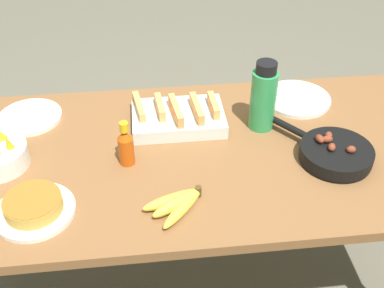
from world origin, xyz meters
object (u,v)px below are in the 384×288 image
hot_sauce_bottle (126,146)px  skillet (334,153)px  water_bottle (263,97)px  banana_bunch (177,203)px  frittata_plate_center (34,207)px  empty_plate_near_front (30,117)px  melon_tray (178,117)px  empty_plate_far_left (297,99)px

hot_sauce_bottle → skillet: bearing=-5.2°
water_bottle → banana_bunch: bearing=-131.7°
water_bottle → skillet: bearing=-47.5°
frittata_plate_center → empty_plate_near_front: size_ratio=1.01×
melon_tray → frittata_plate_center: size_ratio=1.41×
empty_plate_near_front → melon_tray: bearing=-9.9°
skillet → hot_sauce_bottle: 0.68m
banana_bunch → water_bottle: water_bottle is taller
melon_tray → water_bottle: water_bottle is taller
empty_plate_near_front → empty_plate_far_left: (1.01, 0.01, -0.00)m
water_bottle → hot_sauce_bottle: bearing=-162.4°
frittata_plate_center → water_bottle: water_bottle is taller
empty_plate_near_front → hot_sauce_bottle: bearing=-39.3°
frittata_plate_center → water_bottle: bearing=25.2°
empty_plate_far_left → hot_sauce_bottle: bearing=-155.3°
hot_sauce_bottle → empty_plate_far_left: bearing=24.7°
melon_tray → hot_sauce_bottle: hot_sauce_bottle is taller
frittata_plate_center → empty_plate_near_front: frittata_plate_center is taller
banana_bunch → frittata_plate_center: (-0.41, 0.02, 0.01)m
melon_tray → empty_plate_near_front: bearing=170.1°
melon_tray → hot_sauce_bottle: (-0.18, -0.20, 0.04)m
empty_plate_far_left → banana_bunch: bearing=-134.2°
skillet → water_bottle: bearing=4.1°
empty_plate_near_front → hot_sauce_bottle: hot_sauce_bottle is taller
banana_bunch → hot_sauce_bottle: size_ratio=1.21×
melon_tray → water_bottle: (0.29, -0.04, 0.09)m
skillet → empty_plate_far_left: size_ratio=1.28×
skillet → empty_plate_near_front: bearing=32.7°
melon_tray → water_bottle: size_ratio=1.28×
banana_bunch → hot_sauce_bottle: 0.27m
banana_bunch → frittata_plate_center: 0.41m
skillet → water_bottle: water_bottle is taller
melon_tray → skillet: size_ratio=0.99×
frittata_plate_center → empty_plate_near_front: 0.50m
skillet → water_bottle: (-0.20, 0.21, 0.09)m
empty_plate_far_left → hot_sauce_bottle: (-0.66, -0.30, 0.06)m
frittata_plate_center → skillet: bearing=8.3°
melon_tray → banana_bunch: bearing=-95.5°
melon_tray → empty_plate_near_front: (-0.54, 0.09, -0.02)m
banana_bunch → hot_sauce_bottle: bearing=122.9°
banana_bunch → melon_tray: size_ratio=0.59×
skillet → frittata_plate_center: skillet is taller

